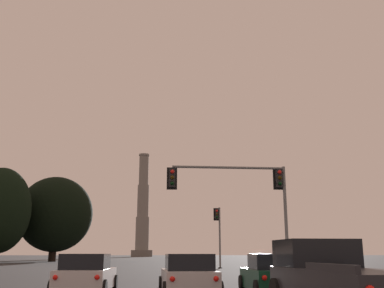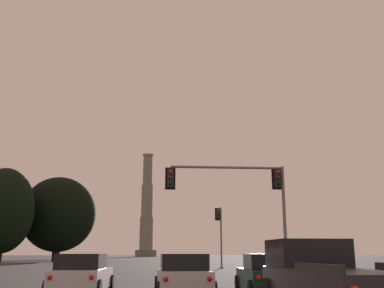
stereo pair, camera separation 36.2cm
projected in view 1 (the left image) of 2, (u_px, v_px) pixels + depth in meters
The scene contains 9 objects.
hatchback_left_lane_front at pixel (87, 275), 16.58m from camera, with size 2.05×4.16×1.44m.
pickup_truck_right_lane_second at pixel (340, 282), 10.58m from camera, with size 2.29×5.54×1.82m.
hatchback_center_lane_front at pixel (188, 276), 15.71m from camera, with size 1.97×4.13×1.44m.
hatchback_right_lane_front at pixel (272, 275), 16.42m from camera, with size 2.05×4.16×1.44m.
traffic_light_far_right at pixel (218, 228), 44.87m from camera, with size 0.78×0.50×5.93m.
traffic_light_overhead_right at pixel (246, 191), 25.03m from camera, with size 6.83×0.50×6.24m.
smokestack at pixel (143, 215), 175.81m from camera, with size 8.25×8.25×40.32m.
treeline_left_mid at pixel (0, 210), 69.55m from camera, with size 9.41×8.46×14.59m.
treeline_center_right at pixel (55, 214), 79.02m from camera, with size 12.99×11.69×14.69m.
Camera 1 is at (-1.07, -1.33, 1.47)m, focal length 42.00 mm.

